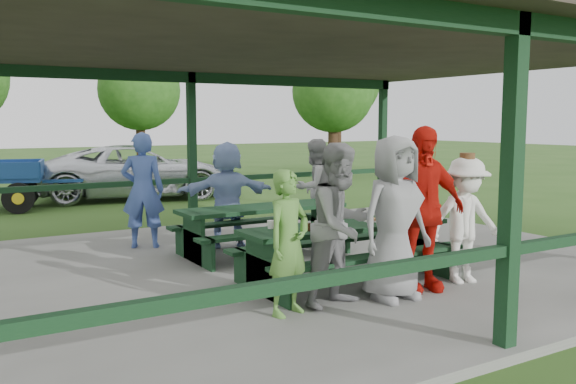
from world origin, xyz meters
TOP-DOWN VIEW (x-y plane):
  - ground at (0.00, 0.00)m, footprint 90.00×90.00m
  - concrete_slab at (0.00, 0.00)m, footprint 10.00×8.00m
  - pavilion_structure at (0.00, 0.00)m, footprint 10.60×8.60m
  - picnic_table_near at (0.08, -1.20)m, footprint 2.83×1.39m
  - picnic_table_far at (-0.05, 0.80)m, footprint 2.66×1.39m
  - table_setting at (-0.05, -1.16)m, footprint 2.34×0.45m
  - contestant_green at (-1.25, -1.98)m, footprint 0.65×0.52m
  - contestant_grey_left at (-0.58, -2.01)m, footprint 1.01×0.86m
  - contestant_grey_mid at (0.09, -2.12)m, footprint 0.95×0.64m
  - contestant_red at (0.62, -1.99)m, footprint 1.26×0.74m
  - contestant_white_fedora at (1.35, -2.02)m, footprint 1.15×0.83m
  - spectator_lblue at (-0.29, 1.59)m, footprint 1.68×0.85m
  - spectator_blue at (-1.50, 2.23)m, footprint 0.81×0.69m
  - spectator_grey at (1.45, 1.61)m, footprint 0.94×0.79m
  - pickup_truck at (0.60, 9.35)m, footprint 5.80×3.60m
  - tree_mid at (2.85, 16.25)m, footprint 3.18×3.18m
  - tree_right at (8.72, 11.43)m, footprint 3.07×3.07m
  - tree_far_right at (10.84, 14.12)m, footprint 3.67×3.67m

SIDE VIEW (x-z plane):
  - ground at x=0.00m, z-range 0.00..0.00m
  - concrete_slab at x=0.00m, z-range 0.00..0.10m
  - picnic_table_far at x=-0.05m, z-range 0.20..0.95m
  - picnic_table_near at x=0.08m, z-range 0.21..0.96m
  - pickup_truck at x=0.60m, z-range 0.00..1.50m
  - contestant_green at x=-1.25m, z-range 0.10..1.66m
  - table_setting at x=-0.05m, z-range 0.83..0.93m
  - contestant_white_fedora at x=1.35m, z-range 0.08..1.74m
  - spectator_lblue at x=-0.29m, z-range 0.10..1.83m
  - spectator_grey at x=1.45m, z-range 0.10..1.85m
  - contestant_grey_left at x=-0.58m, z-range 0.10..1.93m
  - spectator_blue at x=-1.50m, z-range 0.10..1.99m
  - contestant_grey_mid at x=0.09m, z-range 0.10..2.00m
  - contestant_red at x=0.62m, z-range 0.10..2.11m
  - pavilion_structure at x=0.00m, z-range 1.55..4.79m
  - tree_right at x=8.72m, z-range 0.84..5.64m
  - tree_mid at x=2.85m, z-range 0.87..5.84m
  - tree_far_right at x=10.84m, z-range 1.01..6.74m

